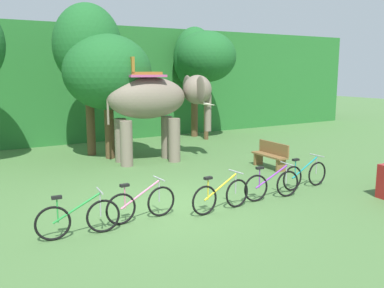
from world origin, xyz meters
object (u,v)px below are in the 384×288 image
(bike_pink, at_px, (141,204))
(bike_green, at_px, (78,218))
(tree_far_right, at_px, (87,47))
(tree_far_left, at_px, (107,73))
(bike_teal, at_px, (305,175))
(wooden_bench, at_px, (271,154))
(tree_left, at_px, (207,57))
(bike_yellow, at_px, (221,196))
(elephant, at_px, (156,102))
(bike_purple, at_px, (272,185))
(tree_center, at_px, (194,59))

(bike_pink, bearing_deg, bike_green, -172.55)
(tree_far_right, bearing_deg, tree_far_left, -67.81)
(bike_teal, relative_size, wooden_bench, 1.13)
(tree_far_right, xyz_separation_m, tree_far_left, (0.40, -0.99, -0.97))
(tree_left, distance_m, bike_yellow, 11.21)
(tree_left, bearing_deg, elephant, -143.33)
(bike_purple, xyz_separation_m, bike_teal, (1.51, 0.30, 0.00))
(tree_center, relative_size, bike_purple, 3.17)
(tree_left, distance_m, bike_pink, 11.94)
(elephant, distance_m, bike_purple, 6.10)
(tree_far_right, height_order, bike_pink, tree_far_right)
(elephant, relative_size, bike_purple, 2.47)
(tree_far_right, relative_size, bike_green, 3.42)
(bike_yellow, bearing_deg, tree_center, 61.55)
(tree_center, bearing_deg, wooden_bench, -101.11)
(bike_purple, bearing_deg, elephant, 94.50)
(tree_left, bearing_deg, tree_far_left, -161.98)
(elephant, relative_size, bike_teal, 2.47)
(bike_yellow, height_order, bike_purple, same)
(tree_far_right, relative_size, tree_far_left, 1.25)
(tree_center, bearing_deg, bike_yellow, -118.45)
(bike_pink, distance_m, bike_yellow, 1.93)
(tree_far_right, bearing_deg, bike_green, -109.84)
(elephant, bearing_deg, tree_far_right, 125.67)
(wooden_bench, bearing_deg, elephant, 132.72)
(bike_pink, xyz_separation_m, bike_yellow, (1.89, -0.41, 0.00))
(tree_center, height_order, bike_teal, tree_center)
(tree_far_right, distance_m, bike_teal, 9.48)
(tree_center, distance_m, bike_yellow, 12.09)
(bike_teal, bearing_deg, bike_yellow, -172.87)
(tree_far_right, bearing_deg, bike_yellow, -86.78)
(tree_far_right, relative_size, bike_teal, 3.41)
(tree_far_left, distance_m, bike_green, 8.30)
(bike_teal, xyz_separation_m, wooden_bench, (0.87, 2.42, 0.09))
(tree_left, relative_size, wooden_bench, 3.39)
(bike_green, bearing_deg, bike_yellow, -3.67)
(bike_pink, relative_size, wooden_bench, 1.13)
(bike_purple, bearing_deg, tree_center, 69.19)
(bike_pink, distance_m, wooden_bench, 6.43)
(tree_center, bearing_deg, tree_far_right, -162.18)
(tree_far_left, height_order, tree_center, tree_center)
(bike_pink, bearing_deg, tree_center, 52.84)
(bike_teal, bearing_deg, elephant, 109.69)
(tree_far_left, height_order, bike_yellow, tree_far_left)
(bike_yellow, bearing_deg, tree_far_left, 90.49)
(tree_center, height_order, elephant, tree_center)
(bike_yellow, bearing_deg, bike_green, 176.33)
(bike_purple, height_order, wooden_bench, bike_purple)
(elephant, xyz_separation_m, bike_teal, (1.97, -5.50, -1.82))
(bike_yellow, xyz_separation_m, bike_teal, (3.20, 0.40, 0.00))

